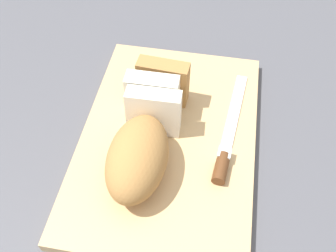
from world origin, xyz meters
The scene contains 7 objects.
ground_plane centered at (0.00, 0.00, 0.00)m, with size 3.00×3.00×0.00m, color #4C4C51.
cutting_board centered at (0.00, 0.00, 0.01)m, with size 0.43×0.29×0.02m, color tan.
bread_loaf centered at (-0.03, 0.03, 0.06)m, with size 0.26×0.10×0.08m.
bread_knife centered at (-0.01, -0.10, 0.03)m, with size 0.24×0.04×0.02m.
crumb_near_knife centered at (-0.06, 0.00, 0.02)m, with size 0.01×0.01×0.01m, color tan.
crumb_near_loaf centered at (-0.05, 0.01, 0.02)m, with size 0.01×0.01×0.01m, color tan.
crumb_stray_left centered at (0.00, 0.04, 0.02)m, with size 0.00×0.00×0.00m, color tan.
Camera 1 is at (-0.37, -0.07, 0.54)m, focal length 40.77 mm.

